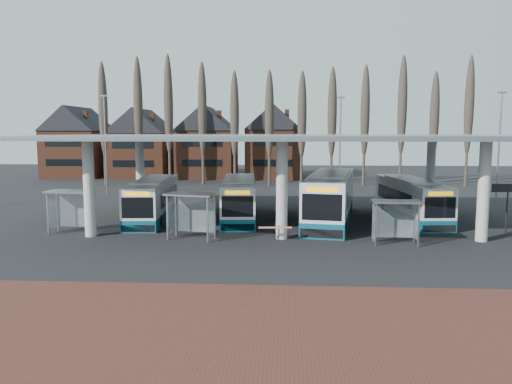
# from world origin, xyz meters

# --- Properties ---
(ground) EXTENTS (140.00, 140.00, 0.00)m
(ground) POSITION_xyz_m (0.00, 0.00, 0.00)
(ground) COLOR black
(ground) RESTS_ON ground
(brick_strip) EXTENTS (70.00, 10.00, 0.03)m
(brick_strip) POSITION_xyz_m (0.00, -12.00, 0.01)
(brick_strip) COLOR #532821
(brick_strip) RESTS_ON ground
(station_canopy) EXTENTS (32.00, 16.00, 6.34)m
(station_canopy) POSITION_xyz_m (0.00, 8.00, 5.68)
(station_canopy) COLOR #B8B8B3
(station_canopy) RESTS_ON ground
(poplar_row) EXTENTS (45.10, 1.10, 14.50)m
(poplar_row) POSITION_xyz_m (0.00, 33.00, 8.78)
(poplar_row) COLOR #473D33
(poplar_row) RESTS_ON ground
(townhouse_row) EXTENTS (36.80, 10.30, 12.25)m
(townhouse_row) POSITION_xyz_m (-15.75, 44.00, 5.94)
(townhouse_row) COLOR brown
(townhouse_row) RESTS_ON ground
(lamp_post_a) EXTENTS (0.80, 0.16, 10.17)m
(lamp_post_a) POSITION_xyz_m (-18.00, 22.00, 5.34)
(lamp_post_a) COLOR slate
(lamp_post_a) RESTS_ON ground
(lamp_post_b) EXTENTS (0.80, 0.16, 10.17)m
(lamp_post_b) POSITION_xyz_m (6.00, 26.00, 5.34)
(lamp_post_b) COLOR slate
(lamp_post_b) RESTS_ON ground
(lamp_post_c) EXTENTS (0.80, 0.16, 10.17)m
(lamp_post_c) POSITION_xyz_m (20.00, 20.00, 5.34)
(lamp_post_c) COLOR slate
(lamp_post_c) RESTS_ON ground
(bus_0) EXTENTS (3.20, 11.05, 3.03)m
(bus_0) POSITION_xyz_m (-9.72, 9.00, 1.43)
(bus_0) COLOR silver
(bus_0) RESTS_ON ground
(bus_1) EXTENTS (3.18, 11.17, 3.06)m
(bus_1) POSITION_xyz_m (-3.31, 9.85, 1.44)
(bus_1) COLOR silver
(bus_1) RESTS_ON ground
(bus_2) EXTENTS (4.91, 13.26, 3.61)m
(bus_2) POSITION_xyz_m (3.52, 8.76, 1.70)
(bus_2) COLOR silver
(bus_2) RESTS_ON ground
(bus_3) EXTENTS (3.44, 11.14, 3.05)m
(bus_3) POSITION_xyz_m (9.60, 10.16, 1.44)
(bus_3) COLOR silver
(bus_3) RESTS_ON ground
(shelter_0) EXTENTS (3.12, 1.75, 2.78)m
(shelter_0) POSITION_xyz_m (-13.55, 3.46, 2.02)
(shelter_0) COLOR gray
(shelter_0) RESTS_ON ground
(shelter_1) EXTENTS (3.30, 2.16, 2.82)m
(shelter_1) POSITION_xyz_m (-5.48, 2.19, 2.05)
(shelter_1) COLOR gray
(shelter_1) RESTS_ON ground
(shelter_2) EXTENTS (2.83, 1.50, 2.58)m
(shelter_2) POSITION_xyz_m (6.61, 1.40, 1.88)
(shelter_2) COLOR gray
(shelter_2) RESTS_ON ground
(info_sign_1) EXTENTS (2.16, 0.42, 3.22)m
(info_sign_1) POSITION_xyz_m (14.54, 5.09, 2.70)
(info_sign_1) COLOR black
(info_sign_1) RESTS_ON ground
(barrier) EXTENTS (2.00, 0.63, 1.00)m
(barrier) POSITION_xyz_m (-0.38, 1.69, 0.78)
(barrier) COLOR black
(barrier) RESTS_ON ground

